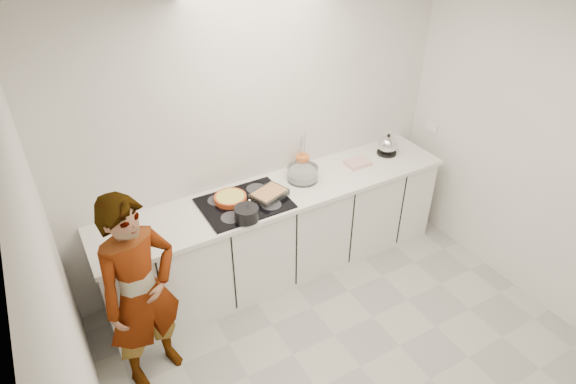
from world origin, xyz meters
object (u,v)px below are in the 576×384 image
tart_dish (230,198)px  utensil_crock (303,163)px  kettle (387,145)px  cook (141,294)px  saucepan (247,214)px  baking_dish (269,194)px  mixing_bowl (303,174)px  hob (244,203)px

tart_dish → utensil_crock: (0.79, 0.14, 0.04)m
kettle → cook: cook is taller
tart_dish → saucepan: 0.31m
tart_dish → saucepan: saucepan is taller
baking_dish → utensil_crock: size_ratio=2.19×
mixing_bowl → utensil_crock: size_ratio=2.32×
mixing_bowl → cook: 1.74m
tart_dish → mixing_bowl: (0.71, -0.00, 0.02)m
mixing_bowl → saucepan: bearing=-156.6°
kettle → utensil_crock: 0.90m
saucepan → baking_dish: 0.35m
tart_dish → saucepan: size_ratio=1.64×
hob → mixing_bowl: 0.63m
saucepan → mixing_bowl: 0.76m
kettle → cook: bearing=-167.8°
utensil_crock → cook: (-1.72, -0.70, -0.19)m
baking_dish → tart_dish: bearing=158.9°
hob → baking_dish: baking_dish is taller
tart_dish → baking_dish: (0.31, -0.12, 0.01)m
hob → kettle: kettle is taller
baking_dish → kettle: kettle is taller
hob → saucepan: saucepan is taller
utensil_crock → kettle: bearing=-8.6°
tart_dish → saucepan: (0.00, -0.31, 0.03)m
tart_dish → saucepan: bearing=-89.1°
mixing_bowl → baking_dish: bearing=-163.8°
hob → saucepan: bearing=-110.6°
mixing_bowl → cook: bearing=-161.0°
cook → mixing_bowl: bearing=1.3°
tart_dish → baking_dish: 0.33m
kettle → mixing_bowl: bearing=-179.9°
hob → utensil_crock: size_ratio=4.59×
hob → tart_dish: 0.13m
kettle → cook: (-2.61, -0.57, -0.20)m
hob → cook: cook is taller
tart_dish → kettle: bearing=0.0°
saucepan → mixing_bowl: saucepan is taller
baking_dish → saucepan: bearing=-148.0°
kettle → utensil_crock: bearing=171.4°
hob → tart_dish: bearing=136.3°
hob → saucepan: (-0.08, -0.22, 0.06)m
baking_dish → mixing_bowl: mixing_bowl is taller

